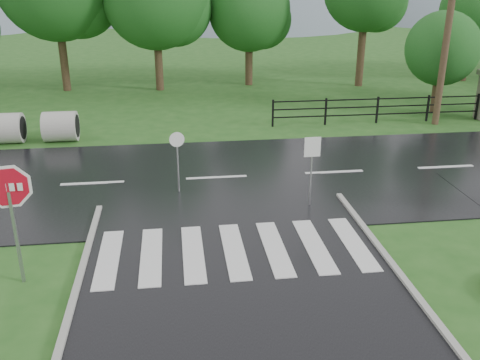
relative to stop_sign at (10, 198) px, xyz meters
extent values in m
cube|color=black|center=(4.77, 5.70, -2.01)|extent=(90.00, 8.00, 0.04)
cube|color=silver|center=(1.77, 0.70, -1.95)|extent=(0.50, 2.80, 0.02)
cube|color=silver|center=(2.77, 0.70, -1.95)|extent=(0.50, 2.80, 0.02)
cube|color=silver|center=(3.77, 0.70, -1.95)|extent=(0.50, 2.80, 0.02)
cube|color=silver|center=(4.77, 0.70, -1.95)|extent=(0.50, 2.80, 0.02)
cube|color=silver|center=(5.77, 0.70, -1.95)|extent=(0.50, 2.80, 0.02)
cube|color=silver|center=(6.77, 0.70, -1.95)|extent=(0.50, 2.80, 0.02)
cube|color=silver|center=(7.77, 0.70, -1.95)|extent=(0.50, 2.80, 0.02)
cube|color=black|center=(12.52, 11.70, -1.61)|extent=(9.50, 0.05, 0.05)
cube|color=black|center=(12.52, 11.70, -1.26)|extent=(9.50, 0.05, 0.05)
cube|color=black|center=(12.52, 11.70, -0.91)|extent=(9.50, 0.05, 0.05)
cube|color=black|center=(7.77, 11.70, -1.41)|extent=(0.08, 0.08, 1.20)
cube|color=black|center=(17.27, 11.70, -1.41)|extent=(0.08, 0.08, 1.20)
sphere|color=slate|center=(12.77, 60.70, -19.29)|extent=(48.00, 48.00, 48.00)
sphere|color=slate|center=(40.77, 60.70, -14.97)|extent=(36.00, 36.00, 36.00)
cylinder|color=#9E9B93|center=(-3.14, 10.70, -1.41)|extent=(1.30, 1.20, 1.20)
cylinder|color=#9E9B93|center=(-1.04, 10.70, -1.41)|extent=(1.30, 1.20, 1.20)
cube|color=#939399|center=(0.00, 0.00, -0.93)|extent=(0.06, 0.06, 2.15)
cylinder|color=white|center=(0.00, 0.01, 0.25)|extent=(1.27, 0.24, 1.29)
cylinder|color=#B60C1E|center=(0.00, 0.00, 0.25)|extent=(1.11, 0.22, 1.12)
cube|color=#939399|center=(7.27, 3.16, -1.02)|extent=(0.04, 0.04, 1.97)
cube|color=white|center=(7.27, 3.14, -0.19)|extent=(0.47, 0.03, 0.57)
cylinder|color=#939399|center=(3.52, 4.64, -1.10)|extent=(0.05, 0.05, 1.82)
cylinder|color=white|center=(3.52, 4.62, -0.28)|extent=(0.45, 0.09, 0.45)
cylinder|color=#473523|center=(15.08, 11.20, 2.42)|extent=(0.29, 0.29, 8.84)
cylinder|color=#3D2B1C|center=(16.01, 13.20, -0.74)|extent=(0.39, 0.39, 2.53)
sphere|color=#19521C|center=(16.01, 13.20, 1.03)|extent=(3.43, 3.43, 3.43)
camera|label=1|loc=(3.45, -10.70, 4.41)|focal=40.00mm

